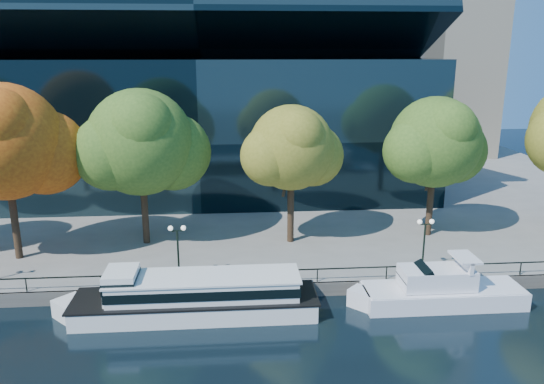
{
  "coord_description": "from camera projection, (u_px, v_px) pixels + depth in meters",
  "views": [
    {
      "loc": [
        -0.95,
        -31.05,
        16.99
      ],
      "look_at": [
        2.15,
        8.0,
        6.38
      ],
      "focal_mm": 35.0,
      "sensor_mm": 36.0,
      "label": 1
    }
  ],
  "objects": [
    {
      "name": "lamp_1",
      "position": [
        178.0,
        240.0,
        37.31
      ],
      "size": [
        1.26,
        0.36,
        4.03
      ],
      "color": "black",
      "rests_on": "promenade"
    },
    {
      "name": "railing",
      "position": [
        247.0,
        272.0,
        37.01
      ],
      "size": [
        88.2,
        0.08,
        0.99
      ],
      "color": "black",
      "rests_on": "promenade"
    },
    {
      "name": "tree_4",
      "position": [
        437.0,
        144.0,
        45.04
      ],
      "size": [
        9.7,
        7.95,
        12.18
      ],
      "color": "black",
      "rests_on": "promenade"
    },
    {
      "name": "tree_1",
      "position": [
        7.0,
        144.0,
        39.51
      ],
      "size": [
        11.0,
        9.02,
        13.68
      ],
      "color": "black",
      "rests_on": "promenade"
    },
    {
      "name": "convention_building",
      "position": [
        204.0,
        123.0,
        62.44
      ],
      "size": [
        50.0,
        24.57,
        21.43
      ],
      "color": "black",
      "rests_on": "ground"
    },
    {
      "name": "tree_2",
      "position": [
        143.0,
        145.0,
        42.96
      ],
      "size": [
        10.87,
        8.91,
        13.0
      ],
      "color": "black",
      "rests_on": "promenade"
    },
    {
      "name": "ground",
      "position": [
        249.0,
        319.0,
        34.39
      ],
      "size": [
        160.0,
        160.0,
        0.0
      ],
      "primitive_type": "plane",
      "color": "black",
      "rests_on": "ground"
    },
    {
      "name": "tree_3",
      "position": [
        293.0,
        150.0,
        43.43
      ],
      "size": [
        8.8,
        7.22,
        11.67
      ],
      "color": "black",
      "rests_on": "promenade"
    },
    {
      "name": "promenade",
      "position": [
        238.0,
        179.0,
        69.26
      ],
      "size": [
        90.0,
        67.08,
        1.0
      ],
      "color": "slate",
      "rests_on": "ground"
    },
    {
      "name": "lamp_2",
      "position": [
        425.0,
        233.0,
        38.68
      ],
      "size": [
        1.26,
        0.36,
        4.03
      ],
      "color": "black",
      "rests_on": "promenade"
    },
    {
      "name": "cruiser_near",
      "position": [
        436.0,
        290.0,
        36.11
      ],
      "size": [
        12.07,
        3.11,
        3.5
      ],
      "color": "white",
      "rests_on": "ground"
    },
    {
      "name": "tour_boat",
      "position": [
        190.0,
        295.0,
        34.66
      ],
      "size": [
        17.39,
        3.88,
        3.3
      ],
      "color": "white",
      "rests_on": "ground"
    }
  ]
}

